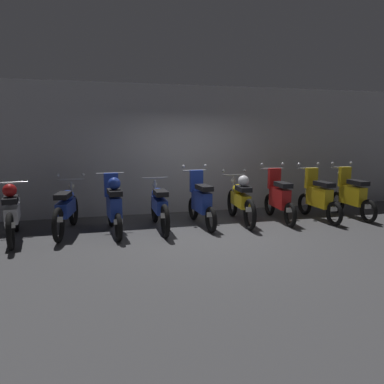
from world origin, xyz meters
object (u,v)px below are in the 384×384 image
Objects in this scene: motorbike_slot_7 at (318,197)px; motorbike_slot_4 at (201,201)px; motorbike_slot_2 at (114,205)px; motorbike_slot_1 at (66,209)px; motorbike_slot_8 at (351,195)px; motorbike_slot_3 at (159,206)px; motorbike_slot_5 at (240,199)px; motorbike_slot_6 at (279,198)px; motorbike_slot_0 at (12,212)px.

motorbike_slot_4 is at bearing 176.88° from motorbike_slot_7.
motorbike_slot_7 is (4.61, 0.02, -0.04)m from motorbike_slot_2.
motorbike_slot_4 is 2.77m from motorbike_slot_7.
motorbike_slot_1 is at bearing 164.21° from motorbike_slot_2.
motorbike_slot_8 reaches higher than motorbike_slot_1.
motorbike_slot_3 is 1.16× the size of motorbike_slot_7.
motorbike_slot_5 is 0.93m from motorbike_slot_6.
motorbike_slot_5 is (0.93, 0.03, 0.00)m from motorbike_slot_4.
motorbike_slot_8 is at bearing -1.84° from motorbike_slot_4.
motorbike_slot_8 is (1.84, -0.11, 0.00)m from motorbike_slot_6.
motorbike_slot_1 is 2.76m from motorbike_slot_4.
motorbike_slot_4 is (0.92, 0.07, 0.04)m from motorbike_slot_3.
motorbike_slot_6 reaches higher than motorbike_slot_5.
motorbike_slot_8 is at bearing 2.00° from motorbike_slot_7.
motorbike_slot_6 is at bearing 2.60° from motorbike_slot_2.
motorbike_slot_8 is (5.54, 0.06, -0.04)m from motorbike_slot_2.
motorbike_slot_6 is (5.54, 0.17, 0.00)m from motorbike_slot_0.
motorbike_slot_7 is (3.69, -0.08, 0.04)m from motorbike_slot_3.
motorbike_slot_5 reaches higher than motorbike_slot_3.
motorbike_slot_6 reaches higher than motorbike_slot_2.
motorbike_slot_0 is at bearing -179.51° from motorbike_slot_8.
motorbike_slot_8 reaches higher than motorbike_slot_0.
motorbike_slot_1 is at bearing 178.21° from motorbike_slot_8.
motorbike_slot_7 reaches higher than motorbike_slot_5.
motorbike_slot_2 is at bearing -179.41° from motorbike_slot_8.
motorbike_slot_2 is (1.84, 0.01, 0.04)m from motorbike_slot_0.
motorbike_slot_3 is at bearing 178.75° from motorbike_slot_7.
motorbike_slot_2 reaches higher than motorbike_slot_1.
motorbike_slot_2 reaches higher than motorbike_slot_5.
motorbike_slot_5 is (3.69, -0.05, 0.04)m from motorbike_slot_1.
motorbike_slot_3 is (0.92, 0.11, -0.08)m from motorbike_slot_2.
motorbike_slot_7 is at bearing 0.28° from motorbike_slot_0.
motorbike_slot_1 is 1.85m from motorbike_slot_3.
motorbike_slot_3 is 4.61m from motorbike_slot_8.
motorbike_slot_0 is 6.46m from motorbike_slot_7.
motorbike_slot_7 and motorbike_slot_8 have the same top height.
motorbike_slot_1 is 1.16× the size of motorbike_slot_7.
motorbike_slot_3 is at bearing -175.62° from motorbike_slot_4.
motorbike_slot_4 reaches higher than motorbike_slot_2.
motorbike_slot_6 reaches higher than motorbike_slot_3.
motorbike_slot_7 is at bearing -8.84° from motorbike_slot_6.
motorbike_slot_8 is at bearing -0.60° from motorbike_slot_3.
motorbike_slot_7 is 1.00× the size of motorbike_slot_8.
motorbike_slot_4 is 0.93m from motorbike_slot_5.
motorbike_slot_6 is 0.93m from motorbike_slot_7.
motorbike_slot_8 reaches higher than motorbike_slot_5.
motorbike_slot_4 reaches higher than motorbike_slot_3.
motorbike_slot_3 is 2.77m from motorbike_slot_6.
motorbike_slot_4 is (1.84, 0.18, -0.04)m from motorbike_slot_2.
motorbike_slot_1 is 0.96m from motorbike_slot_2.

